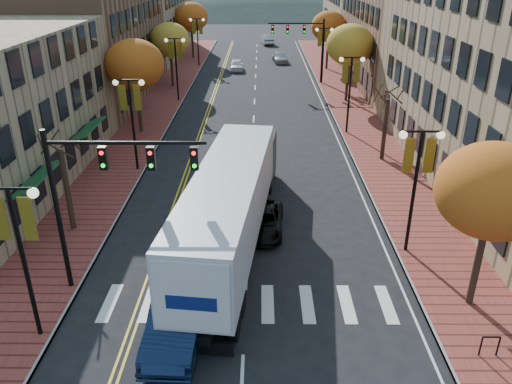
{
  "coord_description": "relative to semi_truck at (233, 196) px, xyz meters",
  "views": [
    {
      "loc": [
        0.57,
        -14.39,
        12.59
      ],
      "look_at": [
        0.38,
        8.0,
        2.2
      ],
      "focal_mm": 35.0,
      "sensor_mm": 36.0,
      "label": 1
    }
  ],
  "objects": [
    {
      "name": "sidewalk_right",
      "position": [
        9.7,
        25.53,
        -2.41
      ],
      "size": [
        4.0,
        85.0,
        0.15
      ],
      "primitive_type": "cube",
      "color": "brown",
      "rests_on": "ground"
    },
    {
      "name": "building_right_far",
      "position": [
        19.2,
        57.03,
        3.01
      ],
      "size": [
        15.0,
        20.0,
        11.0
      ],
      "primitive_type": "cube",
      "color": "#9E8966",
      "rests_on": "ground"
    },
    {
      "name": "semi_truck",
      "position": [
        0.0,
        0.0,
        0.0
      ],
      "size": [
        4.61,
        17.23,
        4.26
      ],
      "rotation": [
        0.0,
        0.0,
        -0.11
      ],
      "color": "black",
      "rests_on": "ground"
    },
    {
      "name": "building_left_far",
      "position": [
        -16.3,
        54.03,
        2.26
      ],
      "size": [
        12.0,
        26.0,
        9.5
      ],
      "primitive_type": "cube",
      "color": "#9E8966",
      "rests_on": "ground"
    },
    {
      "name": "ground",
      "position": [
        0.7,
        -6.97,
        -2.49
      ],
      "size": [
        200.0,
        200.0,
        0.0
      ],
      "primitive_type": "plane",
      "color": "black",
      "rests_on": "ground"
    },
    {
      "name": "lamp_left_b",
      "position": [
        -6.8,
        9.03,
        1.81
      ],
      "size": [
        1.96,
        0.36,
        6.05
      ],
      "color": "black",
      "rests_on": "ground"
    },
    {
      "name": "lamp_right_a",
      "position": [
        8.2,
        -0.97,
        1.81
      ],
      "size": [
        1.96,
        0.36,
        6.05
      ],
      "color": "black",
      "rests_on": "ground"
    },
    {
      "name": "car_far_oncoming",
      "position": [
        2.42,
        64.29,
        -1.7
      ],
      "size": [
        2.28,
        4.96,
        1.58
      ],
      "primitive_type": "imported",
      "rotation": [
        0.0,
        0.0,
        3.27
      ],
      "color": "#B6B7BF",
      "rests_on": "ground"
    },
    {
      "name": "black_suv",
      "position": [
        1.45,
        0.99,
        -1.9
      ],
      "size": [
        2.2,
        4.34,
        1.18
      ],
      "primitive_type": "imported",
      "rotation": [
        0.0,
        0.0,
        -0.06
      ],
      "color": "black",
      "rests_on": "ground"
    },
    {
      "name": "traffic_mast_far",
      "position": [
        6.17,
        35.03,
        2.43
      ],
      "size": [
        6.1,
        0.34,
        7.0
      ],
      "color": "black",
      "rests_on": "ground"
    },
    {
      "name": "lamp_left_a",
      "position": [
        -6.8,
        -6.97,
        1.81
      ],
      "size": [
        1.96,
        0.36,
        6.05
      ],
      "color": "black",
      "rests_on": "ground"
    },
    {
      "name": "tree_left_d",
      "position": [
        -8.3,
        51.03,
        3.11
      ],
      "size": [
        4.61,
        4.61,
        7.42
      ],
      "color": "#382619",
      "rests_on": "sidewalk_left"
    },
    {
      "name": "tree_left_a",
      "position": [
        -8.3,
        1.03,
        -0.24
      ],
      "size": [
        0.28,
        0.28,
        4.2
      ],
      "color": "#382619",
      "rests_on": "sidewalk_left"
    },
    {
      "name": "building_right_mid",
      "position": [
        19.2,
        35.03,
        2.51
      ],
      "size": [
        15.0,
        24.0,
        10.0
      ],
      "primitive_type": "cube",
      "color": "brown",
      "rests_on": "ground"
    },
    {
      "name": "navy_sedan",
      "position": [
        -1.69,
        -6.87,
        -1.63
      ],
      "size": [
        2.04,
        5.28,
        1.71
      ],
      "primitive_type": "imported",
      "rotation": [
        0.0,
        0.0,
        -0.04
      ],
      "color": "#0D1A35",
      "rests_on": "ground"
    },
    {
      "name": "traffic_mast_near",
      "position": [
        -4.78,
        -3.97,
        2.43
      ],
      "size": [
        6.1,
        0.35,
        7.0
      ],
      "color": "black",
      "rests_on": "ground"
    },
    {
      "name": "building_left_mid",
      "position": [
        -16.3,
        29.03,
        3.01
      ],
      "size": [
        12.0,
        24.0,
        11.0
      ],
      "primitive_type": "cube",
      "color": "brown",
      "rests_on": "ground"
    },
    {
      "name": "lamp_right_b",
      "position": [
        8.2,
        17.03,
        1.81
      ],
      "size": [
        1.96,
        0.36,
        6.05
      ],
      "color": "black",
      "rests_on": "ground"
    },
    {
      "name": "tree_right_b",
      "position": [
        9.7,
        11.03,
        -0.24
      ],
      "size": [
        0.28,
        0.28,
        4.2
      ],
      "color": "#382619",
      "rests_on": "sidewalk_right"
    },
    {
      "name": "car_far_silver",
      "position": [
        3.96,
        48.16,
        -1.82
      ],
      "size": [
        2.29,
        4.75,
        1.33
      ],
      "primitive_type": "imported",
      "rotation": [
        0.0,
        0.0,
        0.09
      ],
      "color": "#A6A4AC",
      "rests_on": "ground"
    },
    {
      "name": "sidewalk_left",
      "position": [
        -8.3,
        25.53,
        -2.41
      ],
      "size": [
        4.0,
        85.0,
        0.15
      ],
      "primitive_type": "cube",
      "color": "brown",
      "rests_on": "ground"
    },
    {
      "name": "car_far_white",
      "position": [
        -1.74,
        42.46,
        -1.81
      ],
      "size": [
        1.81,
        4.04,
        1.35
      ],
      "primitive_type": "imported",
      "rotation": [
        0.0,
        0.0,
        0.06
      ],
      "color": "white",
      "rests_on": "ground"
    },
    {
      "name": "tree_left_c",
      "position": [
        -8.3,
        33.03,
        2.57
      ],
      "size": [
        4.16,
        4.16,
        6.69
      ],
      "color": "#382619",
      "rests_on": "sidewalk_left"
    },
    {
      "name": "tree_right_c",
      "position": [
        9.7,
        27.03,
        2.96
      ],
      "size": [
        4.48,
        4.48,
        7.21
      ],
      "color": "#382619",
      "rests_on": "sidewalk_right"
    },
    {
      "name": "tree_right_a",
      "position": [
        9.7,
        -4.97,
        2.57
      ],
      "size": [
        4.16,
        4.16,
        6.69
      ],
      "color": "#382619",
      "rests_on": "sidewalk_right"
    },
    {
      "name": "tree_left_b",
      "position": [
        -8.3,
        17.03,
        2.96
      ],
      "size": [
        4.48,
        4.48,
        7.21
      ],
      "color": "#382619",
      "rests_on": "sidewalk_left"
    },
    {
      "name": "tree_right_d",
      "position": [
        9.7,
        43.03,
        2.8
      ],
      "size": [
        4.35,
        4.35,
        7.0
      ],
      "color": "#382619",
      "rests_on": "sidewalk_right"
    },
    {
      "name": "lamp_left_c",
      "position": [
        -6.8,
        27.03,
        1.81
      ],
      "size": [
        1.96,
        0.36,
        6.05
      ],
      "color": "black",
      "rests_on": "ground"
    },
    {
      "name": "lamp_left_d",
      "position": [
        -6.8,
        45.03,
        1.81
      ],
      "size": [
        1.96,
        0.36,
        6.05
      ],
      "color": "black",
      "rests_on": "ground"
    },
    {
      "name": "lamp_right_c",
      "position": [
        8.2,
        35.03,
        1.81
      ],
      "size": [
        1.96,
        0.36,
        6.05
      ],
      "color": "black",
      "rests_on": "ground"
    }
  ]
}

